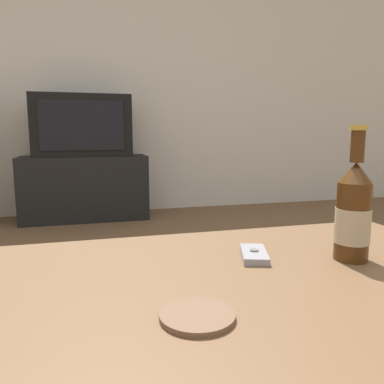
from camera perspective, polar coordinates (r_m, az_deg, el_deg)
back_wall at (r=3.62m, az=-12.84°, el=17.77°), size 8.00×0.05×2.60m
coffee_table at (r=0.66m, az=2.24°, el=-20.08°), size 1.17×0.67×0.48m
tv_stand at (r=3.32m, az=-15.95°, el=0.64°), size 1.04×0.41×0.54m
television at (r=3.29m, az=-16.34°, el=9.65°), size 0.78×0.39×0.50m
beer_bottle at (r=0.79m, az=23.36°, el=-2.89°), size 0.07×0.07×0.26m
cell_phone at (r=0.77m, az=9.44°, el=-9.34°), size 0.08×0.11×0.02m
coaster at (r=0.53m, az=0.82°, el=-18.33°), size 0.10×0.10×0.01m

